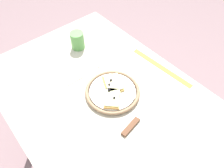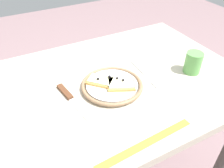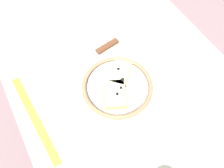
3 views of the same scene
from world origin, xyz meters
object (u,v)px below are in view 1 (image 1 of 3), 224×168
knife (136,121)px  cup (77,40)px  dining_table (111,115)px  fork (87,73)px  pizza_slice_far (113,83)px  plate (113,92)px  pizza_slice_near (112,97)px  measuring_tape (161,67)px

knife → cup: (-0.49, 0.08, 0.04)m
dining_table → fork: fork is taller
pizza_slice_far → plate: bearing=-43.5°
plate → pizza_slice_near: 0.04m
plate → pizza_slice_far: (-0.02, 0.02, 0.01)m
cup → measuring_tape: (0.36, 0.21, -0.04)m
pizza_slice_near → fork: (-0.18, 0.01, -0.02)m
plate → knife: (0.16, -0.02, -0.01)m
measuring_tape → pizza_slice_near: bearing=-94.6°
fork → cup: bearing=157.5°
plate → knife: 0.16m
dining_table → cup: (-0.36, 0.09, 0.14)m
pizza_slice_far → measuring_tape: pizza_slice_far is taller
fork → measuring_tape: bearing=56.1°
fork → measuring_tape: (0.19, 0.28, -0.00)m
plate → pizza_slice_near: pizza_slice_near is taller
pizza_slice_far → cup: 0.31m
pizza_slice_far → pizza_slice_near: bearing=-44.8°
plate → fork: 0.16m
pizza_slice_near → cup: size_ratio=1.28×
plate → measuring_tape: 0.27m
dining_table → plate: plate is taller
knife → cup: cup is taller
pizza_slice_near → dining_table: bearing=-56.7°
cup → plate: bearing=-9.8°
knife → pizza_slice_near: bearing=-176.1°
knife → measuring_tape: size_ratio=0.74×
plate → knife: bearing=-7.0°
pizza_slice_far → cup: (-0.30, 0.03, 0.02)m
dining_table → cup: bearing=165.6°
dining_table → fork: (-0.19, 0.02, 0.10)m
pizza_slice_far → measuring_tape: bearing=76.5°
dining_table → knife: size_ratio=4.68×
knife → cup: size_ratio=2.80×
dining_table → knife: 0.16m
knife → measuring_tape: bearing=113.3°
fork → cup: (-0.17, 0.07, 0.04)m
plate → cup: 0.34m
dining_table → cup: 0.40m
knife → plate: bearing=173.0°
measuring_tape → pizza_slice_far: bearing=-106.8°
pizza_slice_far → knife: (0.18, -0.04, -0.02)m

